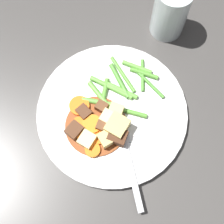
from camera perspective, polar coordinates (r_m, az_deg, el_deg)
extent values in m
plane|color=#423F3D|center=(0.59, 0.00, -0.45)|extent=(3.00, 3.00, 0.00)
cylinder|color=white|center=(0.59, 0.00, -0.23)|extent=(0.27, 0.27, 0.01)
cylinder|color=brown|center=(0.57, -2.76, -2.42)|extent=(0.11, 0.11, 0.00)
cylinder|color=orange|center=(0.57, -3.42, -2.17)|extent=(0.05, 0.05, 0.01)
cylinder|color=orange|center=(0.56, -4.77, -3.90)|extent=(0.04, 0.04, 0.01)
cylinder|color=orange|center=(0.58, -5.64, 1.03)|extent=(0.05, 0.05, 0.01)
cylinder|color=orange|center=(0.56, -2.50, -4.29)|extent=(0.03, 0.03, 0.01)
cylinder|color=orange|center=(0.57, -5.66, -2.13)|extent=(0.04, 0.04, 0.01)
cylinder|color=orange|center=(0.56, -3.37, -6.52)|extent=(0.03, 0.03, 0.01)
cube|color=#EAD68C|center=(0.56, -3.96, -5.10)|extent=(0.03, 0.03, 0.02)
cube|color=#EAD68C|center=(0.56, -0.52, -1.15)|extent=(0.03, 0.03, 0.02)
cube|color=#DBBC6B|center=(0.55, 0.90, -2.55)|extent=(0.04, 0.04, 0.03)
cube|color=#DBBC6B|center=(0.55, -0.83, -4.55)|extent=(0.03, 0.03, 0.02)
cube|color=#E5CC7A|center=(0.57, 0.85, 0.26)|extent=(0.03, 0.03, 0.02)
cube|color=brown|center=(0.57, -1.78, 0.85)|extent=(0.02, 0.02, 0.02)
cube|color=brown|center=(0.56, -1.36, -2.41)|extent=(0.03, 0.03, 0.02)
cube|color=#56331E|center=(0.56, -6.49, -3.17)|extent=(0.03, 0.02, 0.02)
cube|color=#4C2B19|center=(0.55, 0.94, -4.28)|extent=(0.03, 0.04, 0.02)
cube|color=#56331E|center=(0.57, -4.88, -0.05)|extent=(0.02, 0.03, 0.02)
cylinder|color=#4C8E33|center=(0.60, 5.35, 6.29)|extent=(0.05, 0.04, 0.01)
cylinder|color=#4C8E33|center=(0.60, 1.34, 5.40)|extent=(0.04, 0.07, 0.01)
cylinder|color=#66AD42|center=(0.58, -1.88, 1.70)|extent=(0.04, 0.06, 0.01)
cylinder|color=#599E38|center=(0.60, 1.88, 6.52)|extent=(0.03, 0.08, 0.01)
cylinder|color=#599E38|center=(0.60, 5.36, 6.79)|extent=(0.02, 0.05, 0.01)
cylinder|color=#66AD42|center=(0.58, -2.13, 2.86)|extent=(0.02, 0.06, 0.01)
cylinder|color=#599E38|center=(0.58, 2.74, 0.14)|extent=(0.03, 0.07, 0.01)
cylinder|color=#66AD42|center=(0.59, -0.13, 4.23)|extent=(0.02, 0.08, 0.01)
cylinder|color=#66AD42|center=(0.59, 1.75, 3.74)|extent=(0.02, 0.06, 0.01)
cylinder|color=#4C8E33|center=(0.60, 6.41, 4.95)|extent=(0.02, 0.07, 0.01)
cylinder|color=#599E38|center=(0.59, -1.28, 3.42)|extent=(0.05, 0.03, 0.01)
cylinder|color=#66AD42|center=(0.61, 4.33, 7.72)|extent=(0.02, 0.06, 0.01)
cube|color=silver|center=(0.55, 3.59, -11.11)|extent=(0.08, 0.10, 0.00)
cube|color=silver|center=(0.56, 2.02, -4.56)|extent=(0.03, 0.03, 0.00)
cylinder|color=silver|center=(0.57, 2.26, -1.52)|extent=(0.03, 0.03, 0.00)
cylinder|color=silver|center=(0.57, 1.65, -1.65)|extent=(0.03, 0.03, 0.00)
cylinder|color=silver|center=(0.57, 1.03, -1.78)|extent=(0.03, 0.03, 0.00)
cylinder|color=silver|center=(0.57, 0.42, -1.90)|extent=(0.03, 0.03, 0.00)
cylinder|color=silver|center=(0.63, 10.05, 16.77)|extent=(0.06, 0.06, 0.11)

